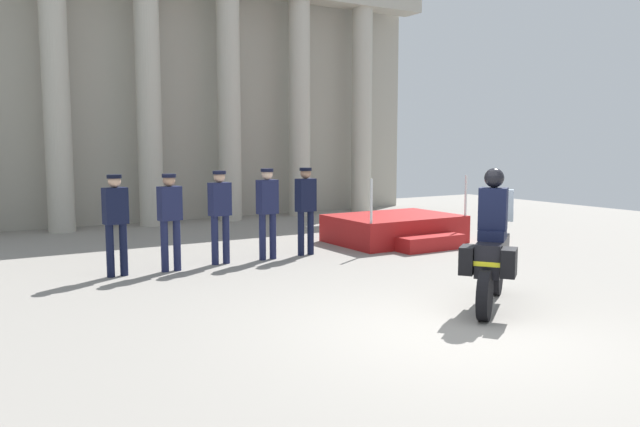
{
  "coord_description": "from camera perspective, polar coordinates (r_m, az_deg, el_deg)",
  "views": [
    {
      "loc": [
        -5.11,
        -5.5,
        2.26
      ],
      "look_at": [
        -0.04,
        2.88,
        1.13
      ],
      "focal_mm": 35.57,
      "sensor_mm": 36.0,
      "label": 1
    }
  ],
  "objects": [
    {
      "name": "officer_in_row_3",
      "position": [
        12.06,
        -4.76,
        0.67
      ],
      "size": [
        0.41,
        0.27,
        1.74
      ],
      "rotation": [
        0.0,
        0.0,
        3.27
      ],
      "color": "#191E42",
      "rests_on": "ground_plane"
    },
    {
      "name": "colonnade_backdrop",
      "position": [
        18.42,
        -12.26,
        11.93
      ],
      "size": [
        15.45,
        1.49,
        7.87
      ],
      "color": "#A49F91",
      "rests_on": "ground_plane"
    },
    {
      "name": "officer_in_row_1",
      "position": [
        11.23,
        -13.35,
        -0.05
      ],
      "size": [
        0.41,
        0.27,
        1.69
      ],
      "rotation": [
        0.0,
        0.0,
        3.27
      ],
      "color": "#191E42",
      "rests_on": "ground_plane"
    },
    {
      "name": "officer_in_row_0",
      "position": [
        11.04,
        -17.91,
        -0.27
      ],
      "size": [
        0.41,
        0.27,
        1.7
      ],
      "rotation": [
        0.0,
        0.0,
        3.27
      ],
      "color": "black",
      "rests_on": "ground_plane"
    },
    {
      "name": "officer_in_row_2",
      "position": [
        11.7,
        -8.99,
        0.38
      ],
      "size": [
        0.41,
        0.27,
        1.72
      ],
      "rotation": [
        0.0,
        0.0,
        3.27
      ],
      "color": "#191E42",
      "rests_on": "ground_plane"
    },
    {
      "name": "motorcycle_with_rider",
      "position": [
        8.85,
        15.23,
        -3.2
      ],
      "size": [
        1.74,
        1.36,
        1.9
      ],
      "rotation": [
        0.0,
        0.0,
        0.64
      ],
      "color": "black",
      "rests_on": "ground_plane"
    },
    {
      "name": "ground_plane",
      "position": [
        7.84,
        11.42,
        -10.32
      ],
      "size": [
        28.51,
        28.51,
        0.0
      ],
      "primitive_type": "plane",
      "color": "gray"
    },
    {
      "name": "officer_in_row_4",
      "position": [
        12.5,
        -1.3,
        0.88
      ],
      "size": [
        0.41,
        0.27,
        1.73
      ],
      "rotation": [
        0.0,
        0.0,
        3.27
      ],
      "color": "black",
      "rests_on": "ground_plane"
    },
    {
      "name": "reviewing_stand",
      "position": [
        14.23,
        6.87,
        -1.43
      ],
      "size": [
        2.73,
        2.47,
        1.51
      ],
      "color": "#A51919",
      "rests_on": "ground_plane"
    }
  ]
}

